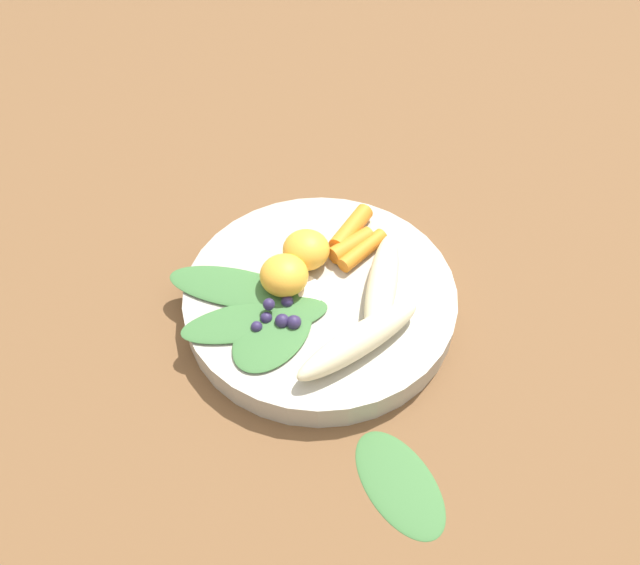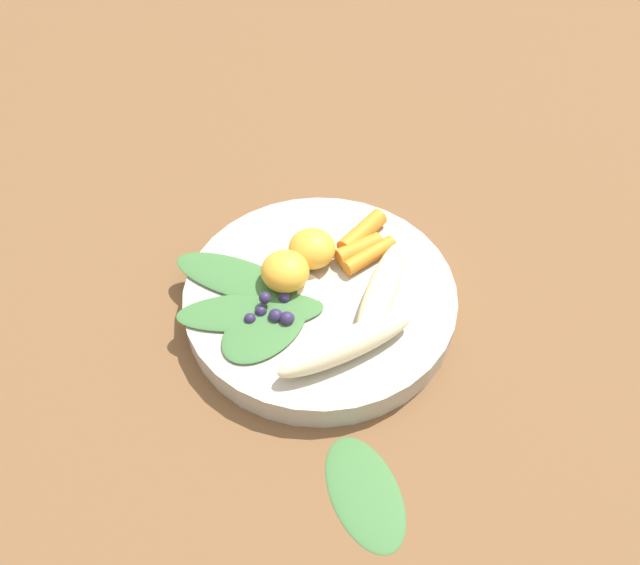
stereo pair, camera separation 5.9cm
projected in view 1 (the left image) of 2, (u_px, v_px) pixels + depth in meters
name	position (u px, v px, depth m)	size (l,w,h in m)	color
ground_plane	(320.00, 308.00, 0.62)	(2.40, 2.40, 0.00)	brown
bowl	(320.00, 299.00, 0.61)	(0.26, 0.26, 0.03)	#B2AD9E
banana_peeled_left	(382.00, 285.00, 0.59)	(0.13, 0.03, 0.03)	beige
banana_peeled_right	(359.00, 340.00, 0.55)	(0.13, 0.03, 0.03)	beige
orange_segment_near	(284.00, 275.00, 0.59)	(0.05, 0.05, 0.03)	#F4A833
orange_segment_far	(306.00, 250.00, 0.61)	(0.05, 0.05, 0.03)	#F4A833
carrot_front	(363.00, 250.00, 0.62)	(0.02, 0.02, 0.06)	orange
carrot_mid_left	(352.00, 245.00, 0.63)	(0.02, 0.02, 0.05)	orange
carrot_mid_right	(351.00, 228.00, 0.64)	(0.02, 0.02, 0.06)	orange
blueberry_pile	(281.00, 317.00, 0.57)	(0.03, 0.05, 0.02)	#2D234C
coconut_shred_patch	(297.00, 293.00, 0.60)	(0.05, 0.05, 0.00)	white
kale_leaf_left	(234.00, 287.00, 0.60)	(0.13, 0.05, 0.01)	#3D7038
kale_leaf_right	(253.00, 316.00, 0.58)	(0.14, 0.05, 0.01)	#3D7038
kale_leaf_rear	(273.00, 332.00, 0.56)	(0.09, 0.06, 0.01)	#3D7038
kale_leaf_stray	(399.00, 482.00, 0.50)	(0.10, 0.06, 0.01)	#3D7038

